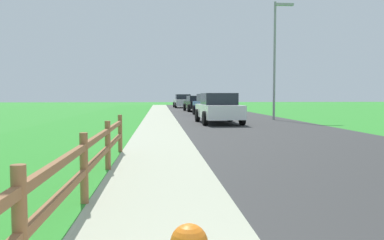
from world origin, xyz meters
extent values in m
plane|color=#308C2D|center=(0.00, 25.00, 0.00)|extent=(120.00, 120.00, 0.00)
cube|color=#343434|center=(3.50, 27.00, 0.00)|extent=(7.00, 66.00, 0.01)
cube|color=#AEB197|center=(-3.00, 27.00, 0.00)|extent=(6.00, 66.00, 0.01)
cube|color=#308C2D|center=(-4.50, 27.00, 0.01)|extent=(5.00, 66.00, 0.00)
cube|color=#CB6115|center=(-0.85, 1.72, 0.72)|extent=(0.04, 0.04, 0.04)
cylinder|color=#90603C|center=(-2.03, 2.51, 0.48)|extent=(0.11, 0.11, 0.97)
cylinder|color=#90603C|center=(-2.03, 4.93, 0.48)|extent=(0.11, 0.11, 0.97)
cylinder|color=#90603C|center=(-2.03, 7.36, 0.48)|extent=(0.11, 0.11, 0.97)
cylinder|color=#90603C|center=(-2.03, 9.78, 0.48)|extent=(0.11, 0.11, 0.97)
cube|color=#90603C|center=(-2.03, 4.93, 0.43)|extent=(0.07, 9.70, 0.09)
cube|color=#90603C|center=(-2.03, 4.93, 0.77)|extent=(0.07, 9.70, 0.09)
cube|color=white|center=(2.07, 19.82, 0.64)|extent=(2.00, 4.61, 0.68)
cube|color=#1E232B|center=(2.08, 19.78, 1.29)|extent=(1.70, 2.12, 0.60)
cylinder|color=black|center=(1.10, 21.20, 0.36)|extent=(0.24, 0.72, 0.71)
cylinder|color=black|center=(2.95, 21.27, 0.36)|extent=(0.24, 0.72, 0.71)
cylinder|color=black|center=(1.20, 18.38, 0.36)|extent=(0.24, 0.72, 0.71)
cylinder|color=black|center=(3.05, 18.44, 0.36)|extent=(0.24, 0.72, 0.71)
cube|color=navy|center=(2.69, 27.76, 0.67)|extent=(2.20, 4.91, 0.71)
cube|color=#1E232B|center=(2.68, 27.81, 1.30)|extent=(1.80, 2.36, 0.56)
cylinder|color=black|center=(1.65, 29.17, 0.36)|extent=(0.27, 0.74, 0.73)
cylinder|color=black|center=(3.52, 29.30, 0.36)|extent=(0.27, 0.74, 0.73)
cylinder|color=black|center=(1.85, 26.21, 0.36)|extent=(0.27, 0.74, 0.73)
cylinder|color=black|center=(3.73, 26.34, 0.36)|extent=(0.27, 0.74, 0.73)
cube|color=black|center=(2.41, 35.43, 0.62)|extent=(2.16, 4.78, 0.65)
cube|color=#1E232B|center=(2.43, 35.25, 1.19)|extent=(1.77, 2.31, 0.50)
cylinder|color=black|center=(1.40, 36.82, 0.35)|extent=(0.27, 0.71, 0.69)
cylinder|color=black|center=(3.23, 36.94, 0.35)|extent=(0.27, 0.71, 0.69)
cylinder|color=black|center=(1.59, 33.93, 0.35)|extent=(0.27, 0.71, 0.69)
cylinder|color=black|center=(3.43, 34.05, 0.35)|extent=(0.27, 0.71, 0.69)
cube|color=#B7BABF|center=(1.78, 46.23, 0.65)|extent=(2.04, 4.70, 0.73)
cube|color=#1E232B|center=(1.78, 46.18, 1.31)|extent=(1.73, 2.07, 0.59)
cylinder|color=black|center=(0.78, 47.64, 0.33)|extent=(0.24, 0.67, 0.67)
cylinder|color=black|center=(2.68, 47.70, 0.33)|extent=(0.24, 0.67, 0.67)
cylinder|color=black|center=(0.87, 44.77, 0.33)|extent=(0.24, 0.67, 0.67)
cylinder|color=black|center=(2.77, 44.82, 0.33)|extent=(0.24, 0.67, 0.67)
cylinder|color=gray|center=(5.83, 22.47, 3.49)|extent=(0.14, 0.14, 6.99)
cube|color=#999999|center=(6.38, 22.47, 6.84)|extent=(1.10, 0.20, 0.14)
camera|label=1|loc=(-1.01, -0.37, 1.46)|focal=36.43mm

